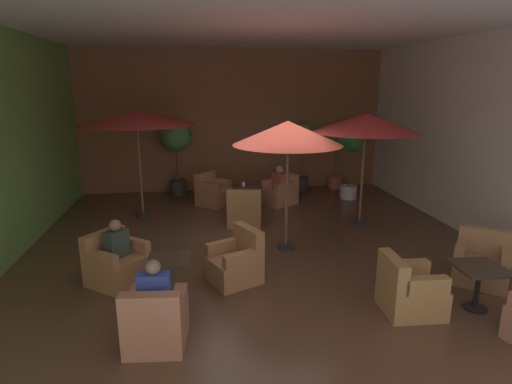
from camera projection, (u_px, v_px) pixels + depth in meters
ground_plane at (260, 249)px, 8.15m from camera, size 9.16×10.01×0.02m
wall_back_brick at (234, 121)px, 12.38m from camera, size 9.16×0.08×4.15m
wall_right_plain at (484, 139)px, 8.28m from camera, size 0.08×10.01×4.15m
ceiling_slab at (260, 21)px, 7.10m from camera, size 9.16×10.01×0.06m
cafe_table_front_left at (248, 193)px, 10.51m from camera, size 0.66×0.66×0.65m
armchair_front_left_north at (245, 211)px, 9.49m from camera, size 0.88×0.85×0.88m
armchair_front_left_east at (280, 192)px, 11.19m from camera, size 1.03×1.00×0.83m
armchair_front_left_south at (213, 193)px, 11.08m from camera, size 1.03×1.04×0.87m
cafe_table_front_right at (169, 269)px, 6.10m from camera, size 0.63×0.63×0.65m
armchair_front_right_north at (156, 322)px, 5.06m from camera, size 0.78×0.85×0.82m
armchair_front_right_east at (236, 263)px, 6.75m from camera, size 0.97×0.96×0.88m
armchair_front_right_south at (117, 264)px, 6.69m from camera, size 1.11×1.11×0.83m
cafe_table_mid_center at (479, 276)px, 5.84m from camera, size 0.69×0.69×0.65m
armchair_mid_center_north at (409, 291)px, 5.80m from camera, size 0.82×0.75×0.84m
armchair_mid_center_south at (482, 264)px, 6.73m from camera, size 1.10×1.09×0.83m
patio_umbrella_tall_red at (288, 134)px, 7.61m from camera, size 2.04×2.04×2.49m
patio_umbrella_center_beige at (366, 123)px, 9.00m from camera, size 2.32×2.32×2.54m
patio_umbrella_near_wall at (136, 118)px, 9.61m from camera, size 2.69×2.69×2.56m
potted_tree_left_corner at (337, 144)px, 12.57m from camera, size 0.63×0.63×2.02m
potted_tree_mid_left at (176, 142)px, 11.79m from camera, size 0.87×0.87×2.17m
potted_tree_mid_right at (302, 144)px, 12.31m from camera, size 0.68×0.68×2.04m
potted_tree_right_corner at (351, 143)px, 11.40m from camera, size 0.87×0.87×2.20m
patron_blue_shirt at (279, 179)px, 11.07m from camera, size 0.37×0.43×0.64m
patron_by_window at (155, 289)px, 5.00m from camera, size 0.40×0.24×0.68m
patron_with_friend at (116, 241)px, 6.57m from camera, size 0.40×0.42×0.63m
iced_drink_cup at (243, 184)px, 10.43m from camera, size 0.08×0.08×0.11m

